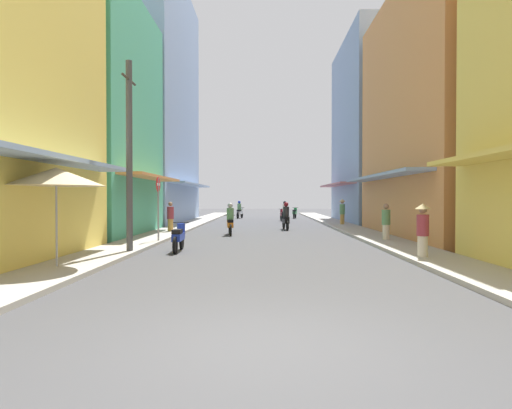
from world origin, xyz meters
TOP-DOWN VIEW (x-y plane):
  - ground_plane at (0.00, 17.65)m, footprint 95.27×95.27m
  - sidewalk_left at (-4.95, 17.65)m, footprint 1.79×51.30m
  - sidewalk_right at (4.95, 17.65)m, footprint 1.79×51.30m
  - building_left_mid at (-8.84, 14.88)m, footprint 7.05×8.09m
  - building_left_far at (-8.84, 25.75)m, footprint 7.05×12.69m
  - building_right_mid at (8.84, 14.36)m, footprint 7.05×11.35m
  - building_right_far at (8.84, 26.16)m, footprint 7.05×10.45m
  - motorbike_orange at (-1.68, 15.39)m, footprint 0.55×1.81m
  - motorbike_green at (2.74, 32.32)m, footprint 0.61×1.79m
  - motorbike_blue at (-2.89, 9.04)m, footprint 0.55×1.81m
  - motorbike_black at (1.21, 18.77)m, footprint 0.55×1.81m
  - motorbike_maroon at (1.56, 27.68)m, footprint 0.69×1.76m
  - motorbike_white at (-2.20, 32.25)m, footprint 0.65×1.78m
  - pedestrian_far at (4.55, 7.05)m, footprint 0.44×0.44m
  - pedestrian_foreground at (4.97, 12.09)m, footprint 0.34×0.34m
  - pedestrian_crossing at (-4.79, 16.16)m, footprint 0.34×0.34m
  - pedestrian_midway at (5.05, 22.04)m, footprint 0.44×0.44m
  - vendor_umbrella at (-5.12, 5.17)m, footprint 2.32×2.32m
  - utility_pole at (-4.31, 8.25)m, footprint 0.20×1.20m
  - street_sign_no_entry at (-4.21, 11.47)m, footprint 0.07×0.60m

SIDE VIEW (x-z plane):
  - ground_plane at x=0.00m, z-range 0.00..0.00m
  - sidewalk_left at x=-4.95m, z-range 0.00..0.12m
  - sidewalk_right at x=4.95m, z-range 0.00..0.12m
  - motorbike_green at x=2.74m, z-range 0.02..0.99m
  - motorbike_blue at x=-2.89m, z-range 0.02..0.99m
  - motorbike_orange at x=-1.68m, z-range -0.09..1.49m
  - motorbike_black at x=1.21m, z-range -0.09..1.49m
  - motorbike_maroon at x=1.56m, z-range -0.09..1.49m
  - motorbike_white at x=-2.20m, z-range -0.09..1.49m
  - pedestrian_foreground at x=4.97m, z-range 0.00..1.58m
  - pedestrian_crossing at x=-4.79m, z-range 0.00..1.61m
  - pedestrian_far at x=4.55m, z-range 0.11..1.76m
  - pedestrian_midway at x=5.05m, z-range 0.11..1.85m
  - street_sign_no_entry at x=-4.21m, z-range 0.39..3.04m
  - vendor_umbrella at x=-5.12m, z-range 1.05..3.61m
  - utility_pole at x=-4.31m, z-range 0.08..6.25m
  - building_left_mid at x=-8.84m, z-range 0.00..11.22m
  - building_right_mid at x=8.84m, z-range -0.01..11.37m
  - building_right_far at x=8.84m, z-range -0.01..13.43m
  - building_left_far at x=-8.84m, z-range -0.01..17.60m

